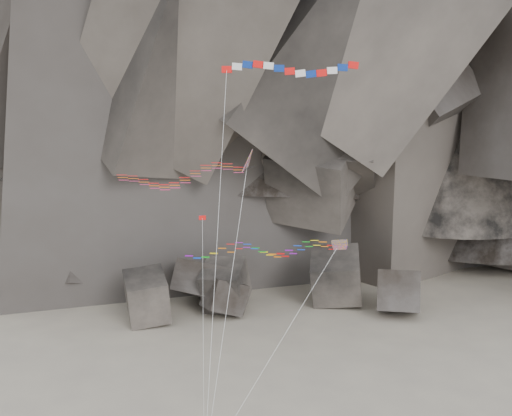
{
  "coord_description": "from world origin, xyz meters",
  "views": [
    {
      "loc": [
        1.26,
        -44.73,
        26.4
      ],
      "look_at": [
        -0.03,
        6.0,
        17.9
      ],
      "focal_mm": 45.0,
      "sensor_mm": 36.0,
      "label": 1
    }
  ],
  "objects_px": {
    "delta_kite": "(176,175)",
    "pennant_kite": "(202,269)",
    "parafoil_kite": "(258,249)",
    "banner_kite": "(289,71)"
  },
  "relations": [
    {
      "from": "pennant_kite",
      "to": "delta_kite",
      "type": "bearing_deg",
      "value": -173.41
    },
    {
      "from": "delta_kite",
      "to": "banner_kite",
      "type": "xyz_separation_m",
      "value": [
        8.03,
        4.16,
        7.43
      ]
    },
    {
      "from": "delta_kite",
      "to": "pennant_kite",
      "type": "xyz_separation_m",
      "value": [
        1.72,
        0.52,
        -6.98
      ]
    },
    {
      "from": "parafoil_kite",
      "to": "pennant_kite",
      "type": "bearing_deg",
      "value": -129.87
    },
    {
      "from": "parafoil_kite",
      "to": "banner_kite",
      "type": "bearing_deg",
      "value": 25.66
    },
    {
      "from": "delta_kite",
      "to": "pennant_kite",
      "type": "bearing_deg",
      "value": 28.79
    },
    {
      "from": "banner_kite",
      "to": "delta_kite",
      "type": "bearing_deg",
      "value": -151.11
    },
    {
      "from": "banner_kite",
      "to": "pennant_kite",
      "type": "xyz_separation_m",
      "value": [
        -6.31,
        -3.64,
        -14.41
      ]
    },
    {
      "from": "banner_kite",
      "to": "parafoil_kite",
      "type": "distance_m",
      "value": 13.77
    },
    {
      "from": "delta_kite",
      "to": "pennant_kite",
      "type": "height_order",
      "value": "delta_kite"
    }
  ]
}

